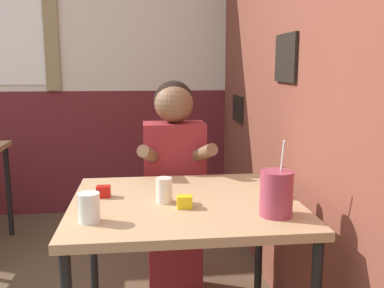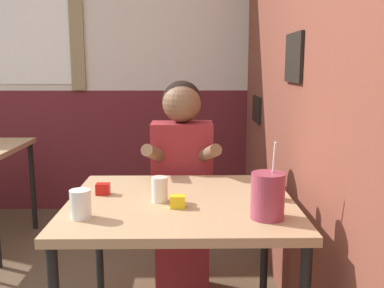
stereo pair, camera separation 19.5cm
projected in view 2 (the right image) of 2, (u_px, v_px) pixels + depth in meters
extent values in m
cube|color=brown|center=(281.00, 60.00, 2.61)|extent=(0.06, 4.38, 2.70)
cube|color=black|center=(294.00, 58.00, 2.14)|extent=(0.02, 0.30, 0.25)
cube|color=black|center=(257.00, 109.00, 3.27)|extent=(0.02, 0.31, 0.20)
cube|color=maroon|center=(92.00, 150.00, 3.93)|extent=(5.83, 0.06, 1.10)
cube|color=white|center=(34.00, 39.00, 3.71)|extent=(0.63, 0.01, 0.79)
cube|color=#937F56|center=(77.00, 38.00, 3.70)|extent=(0.12, 0.02, 0.89)
cube|color=tan|center=(181.00, 204.00, 1.83)|extent=(0.96, 0.83, 0.04)
cylinder|color=black|center=(99.00, 250.00, 2.26)|extent=(0.04, 0.04, 0.71)
cylinder|color=black|center=(264.00, 249.00, 2.27)|extent=(0.04, 0.04, 0.71)
cylinder|color=black|center=(33.00, 186.00, 3.45)|extent=(0.04, 0.04, 0.71)
cube|color=maroon|center=(182.00, 253.00, 2.50)|extent=(0.31, 0.20, 0.47)
cube|color=maroon|center=(182.00, 169.00, 2.41)|extent=(0.34, 0.20, 0.53)
sphere|color=black|center=(182.00, 100.00, 2.37)|extent=(0.22, 0.22, 0.22)
sphere|color=brown|center=(182.00, 103.00, 2.35)|extent=(0.21, 0.21, 0.21)
cylinder|color=brown|center=(156.00, 154.00, 2.25)|extent=(0.14, 0.27, 0.15)
cylinder|color=brown|center=(207.00, 154.00, 2.26)|extent=(0.14, 0.27, 0.15)
cylinder|color=#99384C|center=(268.00, 196.00, 1.59)|extent=(0.13, 0.13, 0.17)
cylinder|color=white|center=(274.00, 160.00, 1.57)|extent=(0.01, 0.04, 0.14)
cylinder|color=silver|center=(276.00, 189.00, 1.82)|extent=(0.07, 0.07, 0.10)
cylinder|color=silver|center=(80.00, 204.00, 1.60)|extent=(0.08, 0.08, 0.11)
cylinder|color=silver|center=(160.00, 189.00, 1.80)|extent=(0.07, 0.07, 0.11)
cube|color=#B7140F|center=(103.00, 189.00, 1.90)|extent=(0.06, 0.04, 0.05)
cube|color=yellow|center=(178.00, 202.00, 1.72)|extent=(0.06, 0.04, 0.05)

